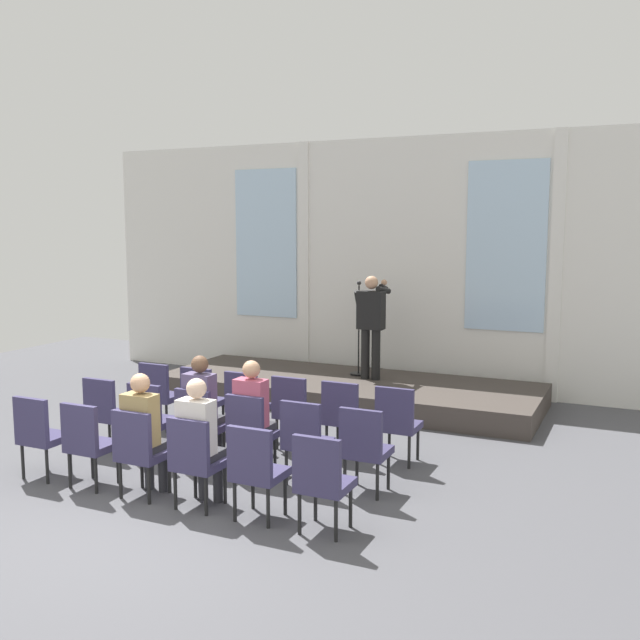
{
  "coord_description": "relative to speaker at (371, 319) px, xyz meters",
  "views": [
    {
      "loc": [
        4.28,
        -5.03,
        2.78
      ],
      "look_at": [
        0.1,
        4.02,
        1.46
      ],
      "focal_mm": 39.94,
      "sensor_mm": 36.0,
      "label": 1
    }
  ],
  "objects": [
    {
      "name": "audience_r1_c3",
      "position": [
        0.02,
        -3.77,
        -0.59
      ],
      "size": [
        0.36,
        0.39,
        1.31
      ],
      "color": "#2D2D33",
      "rests_on": "ground"
    },
    {
      "name": "chair_r0_c2",
      "position": [
        -0.67,
        -2.79,
        -0.78
      ],
      "size": [
        0.46,
        0.44,
        0.94
      ],
      "color": "black",
      "rests_on": "ground"
    },
    {
      "name": "chair_r1_c4",
      "position": [
        0.7,
        -3.85,
        -0.78
      ],
      "size": [
        0.46,
        0.44,
        0.94
      ],
      "color": "black",
      "rests_on": "ground"
    },
    {
      "name": "chair_r1_c1",
      "position": [
        -1.35,
        -3.85,
        -0.78
      ],
      "size": [
        0.46,
        0.44,
        0.94
      ],
      "color": "black",
      "rests_on": "ground"
    },
    {
      "name": "chair_r1_c2",
      "position": [
        -0.67,
        -3.85,
        -0.78
      ],
      "size": [
        0.46,
        0.44,
        0.94
      ],
      "color": "black",
      "rests_on": "ground"
    },
    {
      "name": "chair_r2_c0",
      "position": [
        -2.03,
        -4.91,
        -0.78
      ],
      "size": [
        0.46,
        0.44,
        0.94
      ],
      "color": "black",
      "rests_on": "ground"
    },
    {
      "name": "chair_r2_c4",
      "position": [
        0.7,
        -4.91,
        -0.78
      ],
      "size": [
        0.46,
        0.44,
        0.94
      ],
      "color": "black",
      "rests_on": "ground"
    },
    {
      "name": "audience_r1_c2",
      "position": [
        -0.67,
        -3.77,
        -0.58
      ],
      "size": [
        0.36,
        0.39,
        1.31
      ],
      "color": "#2D2D33",
      "rests_on": "ground"
    },
    {
      "name": "chair_r1_c3",
      "position": [
        0.02,
        -3.85,
        -0.78
      ],
      "size": [
        0.46,
        0.44,
        0.94
      ],
      "color": "black",
      "rests_on": "ground"
    },
    {
      "name": "chair_r1_c0",
      "position": [
        -2.03,
        -3.85,
        -0.78
      ],
      "size": [
        0.46,
        0.44,
        0.94
      ],
      "color": "black",
      "rests_on": "ground"
    },
    {
      "name": "chair_r2_c2",
      "position": [
        -0.67,
        -4.91,
        -0.78
      ],
      "size": [
        0.46,
        0.44,
        0.94
      ],
      "color": "black",
      "rests_on": "ground"
    },
    {
      "name": "chair_r1_c5",
      "position": [
        1.39,
        -3.85,
        -0.78
      ],
      "size": [
        0.46,
        0.44,
        0.94
      ],
      "color": "black",
      "rests_on": "ground"
    },
    {
      "name": "chair_r2_c3",
      "position": [
        0.02,
        -4.91,
        -0.78
      ],
      "size": [
        0.46,
        0.44,
        0.94
      ],
      "color": "black",
      "rests_on": "ground"
    },
    {
      "name": "audience_r2_c3",
      "position": [
        0.02,
        -4.82,
        -0.58
      ],
      "size": [
        0.36,
        0.39,
        1.31
      ],
      "color": "#2D2D33",
      "rests_on": "ground"
    },
    {
      "name": "chair_r0_c5",
      "position": [
        1.39,
        -2.79,
        -0.78
      ],
      "size": [
        0.46,
        0.44,
        0.94
      ],
      "color": "black",
      "rests_on": "ground"
    },
    {
      "name": "speaker",
      "position": [
        0.0,
        0.0,
        0.0
      ],
      "size": [
        0.52,
        0.69,
        1.66
      ],
      "color": "black",
      "rests_on": "stage_platform"
    },
    {
      "name": "chair_r0_c0",
      "position": [
        -2.03,
        -2.79,
        -0.78
      ],
      "size": [
        0.46,
        0.44,
        0.94
      ],
      "color": "black",
      "rests_on": "ground"
    },
    {
      "name": "ground_plane",
      "position": [
        -0.32,
        -5.48,
        -1.31
      ],
      "size": [
        17.27,
        17.27,
        0.0
      ],
      "primitive_type": "plane",
      "color": "#4C4C51"
    },
    {
      "name": "audience_r2_c2",
      "position": [
        -0.67,
        -4.82,
        -0.59
      ],
      "size": [
        0.36,
        0.39,
        1.3
      ],
      "color": "#2D2D33",
      "rests_on": "ground"
    },
    {
      "name": "chair_r0_c1",
      "position": [
        -1.35,
        -2.79,
        -0.78
      ],
      "size": [
        0.46,
        0.44,
        0.94
      ],
      "color": "black",
      "rests_on": "ground"
    },
    {
      "name": "stage_platform",
      "position": [
        -0.32,
        -0.2,
        -1.14
      ],
      "size": [
        6.04,
        2.12,
        0.35
      ],
      "primitive_type": "cube",
      "color": "#3F3833",
      "rests_on": "ground"
    },
    {
      "name": "mic_stand",
      "position": [
        -0.3,
        0.21,
        -0.63
      ],
      "size": [
        0.28,
        0.28,
        1.55
      ],
      "color": "black",
      "rests_on": "stage_platform"
    },
    {
      "name": "chair_r0_c4",
      "position": [
        0.7,
        -2.79,
        -0.78
      ],
      "size": [
        0.46,
        0.44,
        0.94
      ],
      "color": "black",
      "rests_on": "ground"
    },
    {
      "name": "chair_r2_c1",
      "position": [
        -1.35,
        -4.91,
        -0.78
      ],
      "size": [
        0.46,
        0.44,
        0.94
      ],
      "color": "black",
      "rests_on": "ground"
    },
    {
      "name": "rear_partition",
      "position": [
        -0.3,
        1.16,
        0.84
      ],
      "size": [
        10.96,
        0.14,
        4.27
      ],
      "color": "silver",
      "rests_on": "ground"
    },
    {
      "name": "chair_r2_c5",
      "position": [
        1.39,
        -4.91,
        -0.78
      ],
      "size": [
        0.46,
        0.44,
        0.94
      ],
      "color": "black",
      "rests_on": "ground"
    },
    {
      "name": "chair_r0_c3",
      "position": [
        0.02,
        -2.79,
        -0.78
      ],
      "size": [
        0.46,
        0.44,
        0.94
      ],
      "color": "black",
      "rests_on": "ground"
    }
  ]
}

